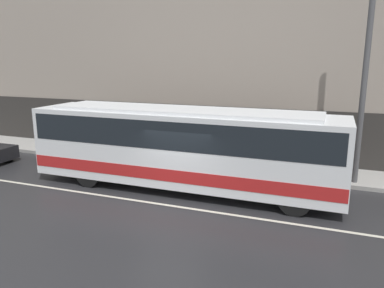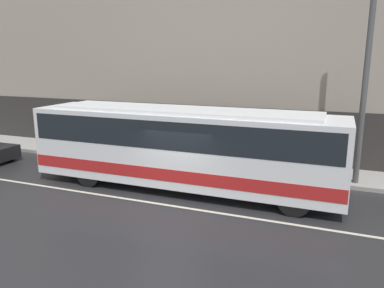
# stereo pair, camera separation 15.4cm
# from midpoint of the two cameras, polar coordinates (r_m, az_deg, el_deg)

# --- Properties ---
(ground_plane) EXTENTS (60.00, 60.00, 0.00)m
(ground_plane) POSITION_cam_midpoint_polar(r_m,az_deg,el_deg) (13.09, -2.89, -9.38)
(ground_plane) COLOR #262628
(sidewalk) EXTENTS (60.00, 2.51, 0.17)m
(sidewalk) POSITION_cam_midpoint_polar(r_m,az_deg,el_deg) (17.72, 4.12, -3.10)
(sidewalk) COLOR #A09E99
(sidewalk) RESTS_ON ground_plane
(building_facade) EXTENTS (60.00, 0.35, 10.72)m
(building_facade) POSITION_cam_midpoint_polar(r_m,az_deg,el_deg) (18.38, 5.73, 13.49)
(building_facade) COLOR gray
(building_facade) RESTS_ON ground_plane
(lane_stripe) EXTENTS (54.00, 0.14, 0.01)m
(lane_stripe) POSITION_cam_midpoint_polar(r_m,az_deg,el_deg) (13.09, -2.89, -9.36)
(lane_stripe) COLOR beige
(lane_stripe) RESTS_ON ground_plane
(transit_bus) EXTENTS (11.91, 2.53, 3.14)m
(transit_bus) POSITION_cam_midpoint_polar(r_m,az_deg,el_deg) (14.23, -1.18, -0.06)
(transit_bus) COLOR white
(transit_bus) RESTS_ON ground_plane
(utility_pole_near) EXTENTS (0.22, 0.22, 8.33)m
(utility_pole_near) POSITION_cam_midpoint_polar(r_m,az_deg,el_deg) (15.55, 25.24, 9.39)
(utility_pole_near) COLOR #4C4C4F
(utility_pole_near) RESTS_ON sidewalk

